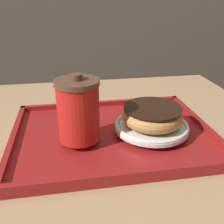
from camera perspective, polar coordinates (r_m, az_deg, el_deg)
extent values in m
cube|color=tan|center=(0.63, -2.57, -5.99)|extent=(0.93, 0.84, 0.03)
cube|color=maroon|center=(0.60, 0.00, -5.02)|extent=(0.44, 0.34, 0.01)
cube|color=maroon|center=(0.46, 3.56, -13.49)|extent=(0.44, 0.01, 0.01)
cube|color=maroon|center=(0.74, -2.16, 1.88)|extent=(0.44, 0.01, 0.01)
cube|color=maroon|center=(0.60, -20.76, -5.44)|extent=(0.01, 0.34, 0.01)
cube|color=maroon|center=(0.67, 18.69, -2.29)|extent=(0.01, 0.34, 0.01)
cylinder|color=red|center=(0.53, -7.30, -0.12)|extent=(0.08, 0.08, 0.12)
cylinder|color=brown|center=(0.51, -7.68, 6.41)|extent=(0.09, 0.09, 0.01)
cylinder|color=brown|center=(0.51, -7.75, 7.58)|extent=(0.02, 0.02, 0.01)
cylinder|color=white|center=(0.60, 8.59, -3.24)|extent=(0.17, 0.17, 0.01)
torus|color=white|center=(0.59, 8.63, -2.73)|extent=(0.16, 0.16, 0.01)
torus|color=tan|center=(0.59, 8.76, -0.82)|extent=(0.13, 0.13, 0.04)
cylinder|color=black|center=(0.58, 8.88, 0.87)|extent=(0.13, 0.13, 0.00)
ellipsoid|color=silver|center=(0.74, -4.74, 2.53)|extent=(0.03, 0.04, 0.01)
cube|color=silver|center=(0.67, -5.49, -0.15)|extent=(0.03, 0.11, 0.00)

